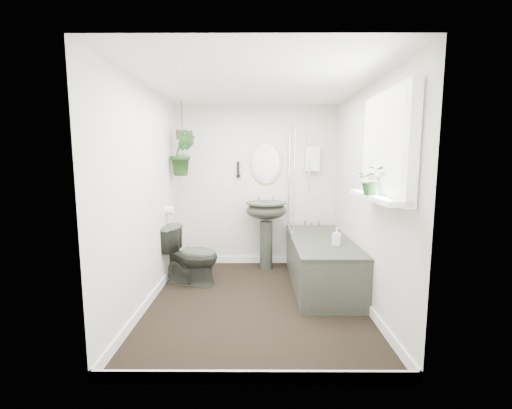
{
  "coord_description": "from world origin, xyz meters",
  "views": [
    {
      "loc": [
        0.01,
        -3.57,
        1.55
      ],
      "look_at": [
        0.0,
        0.15,
        1.05
      ],
      "focal_mm": 24.0,
      "sensor_mm": 36.0,
      "label": 1
    }
  ],
  "objects": [
    {
      "name": "floor",
      "position": [
        0.0,
        0.0,
        -0.01
      ],
      "size": [
        2.3,
        2.8,
        0.02
      ],
      "primitive_type": "cube",
      "color": "black",
      "rests_on": "ground"
    },
    {
      "name": "ceiling",
      "position": [
        0.0,
        0.0,
        2.31
      ],
      "size": [
        2.3,
        2.8,
        0.02
      ],
      "primitive_type": "cube",
      "color": "white",
      "rests_on": "ground"
    },
    {
      "name": "wall_back",
      "position": [
        0.0,
        1.41,
        1.15
      ],
      "size": [
        2.3,
        0.02,
        2.3
      ],
      "primitive_type": "cube",
      "color": "silver",
      "rests_on": "ground"
    },
    {
      "name": "wall_front",
      "position": [
        0.0,
        -1.41,
        1.15
      ],
      "size": [
        2.3,
        0.02,
        2.3
      ],
      "primitive_type": "cube",
      "color": "silver",
      "rests_on": "ground"
    },
    {
      "name": "wall_left",
      "position": [
        -1.16,
        0.0,
        1.15
      ],
      "size": [
        0.02,
        2.8,
        2.3
      ],
      "primitive_type": "cube",
      "color": "silver",
      "rests_on": "ground"
    },
    {
      "name": "wall_right",
      "position": [
        1.16,
        0.0,
        1.15
      ],
      "size": [
        0.02,
        2.8,
        2.3
      ],
      "primitive_type": "cube",
      "color": "silver",
      "rests_on": "ground"
    },
    {
      "name": "skirting",
      "position": [
        0.0,
        0.0,
        0.05
      ],
      "size": [
        2.3,
        2.8,
        0.1
      ],
      "primitive_type": "cube",
      "color": "white",
      "rests_on": "floor"
    },
    {
      "name": "bathtub",
      "position": [
        0.8,
        0.5,
        0.29
      ],
      "size": [
        0.72,
        1.72,
        0.58
      ],
      "primitive_type": null,
      "color": "#2B2F27",
      "rests_on": "floor"
    },
    {
      "name": "bath_screen",
      "position": [
        0.47,
        0.99,
        1.28
      ],
      "size": [
        0.04,
        0.72,
        1.4
      ],
      "primitive_type": null,
      "color": "silver",
      "rests_on": "bathtub"
    },
    {
      "name": "shower_box",
      "position": [
        0.8,
        1.34,
        1.55
      ],
      "size": [
        0.2,
        0.1,
        0.35
      ],
      "primitive_type": "cube",
      "color": "white",
      "rests_on": "wall_back"
    },
    {
      "name": "oval_mirror",
      "position": [
        0.14,
        1.37,
        1.5
      ],
      "size": [
        0.46,
        0.03,
        0.62
      ],
      "primitive_type": "ellipsoid",
      "color": "#C4A98D",
      "rests_on": "wall_back"
    },
    {
      "name": "wall_sconce",
      "position": [
        -0.26,
        1.36,
        1.4
      ],
      "size": [
        0.04,
        0.04,
        0.22
      ],
      "primitive_type": "cylinder",
      "color": "black",
      "rests_on": "wall_back"
    },
    {
      "name": "toilet_roll_holder",
      "position": [
        -1.1,
        0.7,
        0.9
      ],
      "size": [
        0.11,
        0.11,
        0.11
      ],
      "primitive_type": "cylinder",
      "rotation": [
        0.0,
        1.57,
        0.0
      ],
      "color": "white",
      "rests_on": "wall_left"
    },
    {
      "name": "window_recess",
      "position": [
        1.09,
        -0.7,
        1.65
      ],
      "size": [
        0.08,
        1.0,
        0.9
      ],
      "primitive_type": "cube",
      "color": "white",
      "rests_on": "wall_right"
    },
    {
      "name": "window_sill",
      "position": [
        1.02,
        -0.7,
        1.23
      ],
      "size": [
        0.18,
        1.0,
        0.04
      ],
      "primitive_type": "cube",
      "color": "white",
      "rests_on": "wall_right"
    },
    {
      "name": "window_blinds",
      "position": [
        1.04,
        -0.7,
        1.65
      ],
      "size": [
        0.01,
        0.86,
        0.76
      ],
      "primitive_type": "cube",
      "color": "white",
      "rests_on": "wall_right"
    },
    {
      "name": "toilet",
      "position": [
        -0.82,
        0.55,
        0.36
      ],
      "size": [
        0.79,
        0.58,
        0.72
      ],
      "primitive_type": "imported",
      "rotation": [
        0.0,
        0.0,
        1.3
      ],
      "color": "#2B2F27",
      "rests_on": "floor"
    },
    {
      "name": "pedestal_sink",
      "position": [
        0.14,
        1.12,
        0.48
      ],
      "size": [
        0.59,
        0.51,
        0.96
      ],
      "primitive_type": null,
      "rotation": [
        0.0,
        0.0,
        0.05
      ],
      "color": "#2B2F27",
      "rests_on": "floor"
    },
    {
      "name": "sill_plant",
      "position": [
        0.97,
        -0.72,
        1.37
      ],
      "size": [
        0.27,
        0.26,
        0.24
      ],
      "primitive_type": "imported",
      "rotation": [
        0.0,
        0.0,
        -0.4
      ],
      "color": "black",
      "rests_on": "window_sill"
    },
    {
      "name": "hanging_plant",
      "position": [
        -0.97,
        0.98,
        1.62
      ],
      "size": [
        0.38,
        0.34,
        0.59
      ],
      "primitive_type": "imported",
      "rotation": [
        0.0,
        0.0,
        0.26
      ],
      "color": "black",
      "rests_on": "ceiling"
    },
    {
      "name": "soap_bottle",
      "position": [
        0.91,
        0.21,
        0.68
      ],
      "size": [
        0.12,
        0.12,
        0.2
      ],
      "primitive_type": "imported",
      "rotation": [
        0.0,
        0.0,
        -0.4
      ],
      "color": "black",
      "rests_on": "bathtub"
    },
    {
      "name": "hanging_pot",
      "position": [
        -0.97,
        0.98,
        1.86
      ],
      "size": [
        0.16,
        0.16,
        0.12
      ],
      "primitive_type": "cylinder",
      "color": "#3F3929",
      "rests_on": "ceiling"
    }
  ]
}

